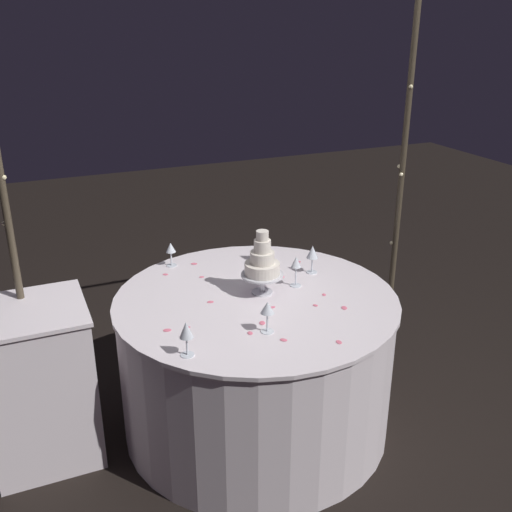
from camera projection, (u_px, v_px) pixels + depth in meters
The scene contains 29 objects.
ground_plane at pixel (256, 421), 3.33m from camera, with size 12.00×12.00×0.00m, color black.
decorative_arch at pixel (229, 129), 3.03m from camera, with size 2.27×0.06×2.41m.
main_table at pixel (256, 362), 3.18m from camera, with size 1.46×1.46×0.78m.
side_table at pixel (40, 383), 2.95m from camera, with size 0.52×0.52×0.83m.
tiered_cake at pixel (262, 263), 3.02m from camera, with size 0.22×0.22×0.34m.
wine_glass_0 at pixel (171, 249), 3.38m from camera, with size 0.06×0.06×0.14m.
wine_glass_1 at pixel (264, 240), 3.43m from camera, with size 0.06×0.06×0.18m.
wine_glass_2 at pixel (186, 331), 2.47m from camera, with size 0.06×0.06×0.16m.
wine_glass_3 at pixel (312, 253), 3.28m from camera, with size 0.06×0.06×0.16m.
wine_glass_4 at pixel (296, 264), 3.11m from camera, with size 0.06×0.06×0.17m.
wine_glass_5 at pixel (267, 309), 2.66m from camera, with size 0.06×0.06×0.15m.
rose_petal_0 at pixel (282, 277), 3.27m from camera, with size 0.04×0.03×0.00m, color #EA6B84.
rose_petal_1 at pixel (194, 264), 3.44m from camera, with size 0.04×0.03×0.00m, color #EA6B84.
rose_petal_2 at pixel (167, 330), 2.71m from camera, with size 0.04×0.03×0.00m, color #EA6B84.
rose_petal_3 at pixel (339, 342), 2.61m from camera, with size 0.03×0.02×0.00m, color #EA6B84.
rose_petal_4 at pixel (315, 305), 2.94m from camera, with size 0.03×0.02×0.00m, color #EA6B84.
rose_petal_5 at pixel (165, 274), 3.30m from camera, with size 0.03×0.02×0.00m, color #EA6B84.
rose_petal_6 at pixel (187, 328), 2.73m from camera, with size 0.03×0.02×0.00m, color #EA6B84.
rose_petal_7 at pixel (262, 323), 2.78m from camera, with size 0.04×0.03×0.00m, color #EA6B84.
rose_petal_8 at pixel (284, 340), 2.63m from camera, with size 0.03×0.02×0.00m, color #EA6B84.
rose_petal_9 at pixel (272, 280), 3.23m from camera, with size 0.04×0.03×0.00m, color #EA6B84.
rose_petal_10 at pixel (250, 333), 2.69m from camera, with size 0.03×0.02×0.00m, color #EA6B84.
rose_petal_11 at pixel (324, 295), 3.06m from camera, with size 0.03×0.02×0.00m, color #EA6B84.
rose_petal_12 at pixel (202, 277), 3.26m from camera, with size 0.03×0.02×0.00m, color #EA6B84.
rose_petal_13 at pixel (299, 262), 3.47m from camera, with size 0.03×0.02×0.00m, color #EA6B84.
rose_petal_14 at pixel (344, 308), 2.92m from camera, with size 0.04×0.03×0.00m, color #EA6B84.
rose_petal_15 at pixel (296, 266), 3.40m from camera, with size 0.03×0.02×0.00m, color #EA6B84.
rose_petal_16 at pixel (210, 302), 2.98m from camera, with size 0.03×0.02×0.00m, color #EA6B84.
rose_petal_17 at pixel (273, 307), 2.93m from camera, with size 0.03×0.02×0.00m, color #EA6B84.
Camera 1 is at (-1.08, -2.51, 2.12)m, focal length 41.49 mm.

